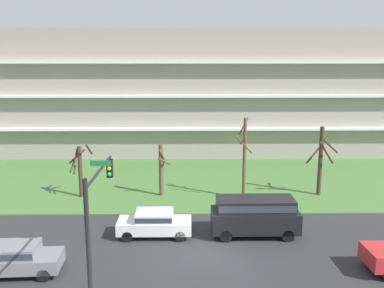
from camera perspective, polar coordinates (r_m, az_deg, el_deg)
The scene contains 11 objects.
ground at distance 23.72m, azimuth 1.72°, elevation -14.76°, with size 160.00×160.00×0.00m, color #2D2D30.
grass_lawn_strip at distance 36.79m, azimuth 0.78°, elevation -5.02°, with size 80.00×16.00×0.08m, color #477238.
apartment_building at distance 48.61m, azimuth 0.38°, elevation 7.08°, with size 54.28×11.35×13.53m.
tree_far_left at distance 33.16m, azimuth -14.94°, elevation -3.23°, with size 1.78×1.76×4.33m.
tree_left at distance 32.42m, azimuth -4.18°, elevation -3.42°, with size 0.97×1.08×4.11m.
tree_center at distance 31.56m, azimuth 7.11°, elevation -1.74°, with size 1.27×1.23×6.26m.
tree_right at distance 33.76m, azimuth 17.08°, elevation -2.04°, with size 2.32×2.34×5.45m.
van_black_near_left at distance 25.77m, azimuth 8.53°, elevation -9.32°, with size 5.21×2.02×2.36m.
sedan_gray_center_right at distance 23.12m, azimuth -22.81°, elevation -14.05°, with size 4.49×2.04×1.57m.
sedan_white_near_right at distance 25.70m, azimuth -5.10°, elevation -10.54°, with size 4.41×1.82×1.57m.
traffic_signal_mast at distance 17.95m, azimuth -12.72°, elevation -9.04°, with size 0.90×5.26×6.25m.
Camera 1 is at (-0.98, -21.26, 10.48)m, focal length 39.34 mm.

